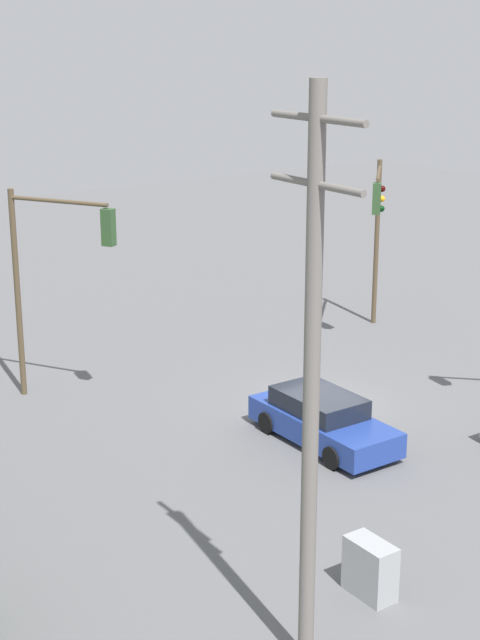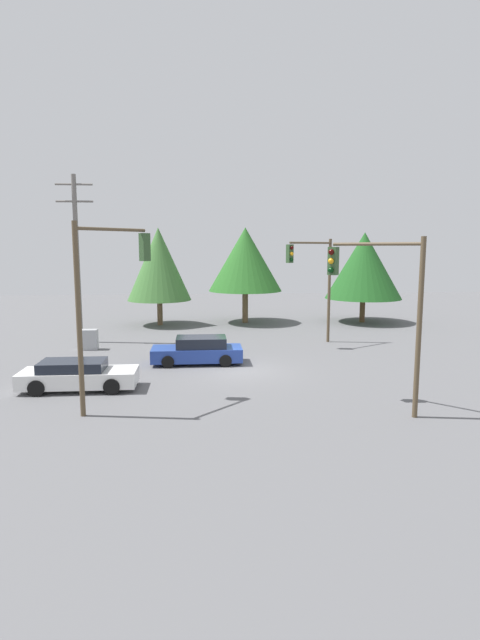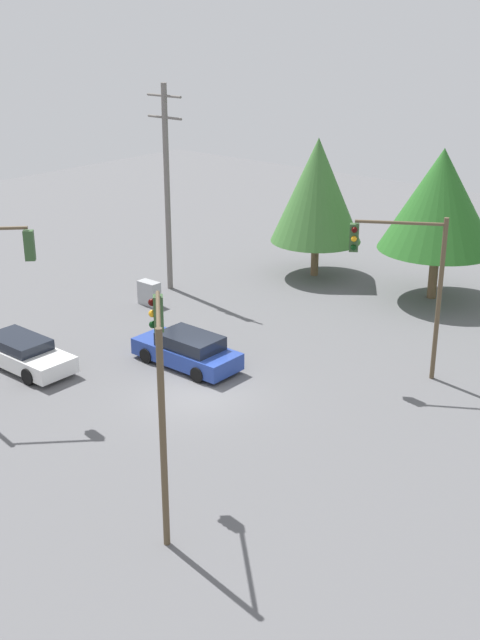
{
  "view_description": "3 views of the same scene",
  "coord_description": "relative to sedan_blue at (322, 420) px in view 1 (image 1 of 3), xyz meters",
  "views": [
    {
      "loc": [
        21.04,
        -17.58,
        10.96
      ],
      "look_at": [
        -0.8,
        -2.4,
        2.93
      ],
      "focal_mm": 55.0,
      "sensor_mm": 36.0,
      "label": 1
    },
    {
      "loc": [
        1.84,
        23.34,
        5.87
      ],
      "look_at": [
        -0.22,
        -2.73,
        2.05
      ],
      "focal_mm": 28.0,
      "sensor_mm": 36.0,
      "label": 2
    },
    {
      "loc": [
        -18.58,
        19.56,
        13.38
      ],
      "look_at": [
        -0.75,
        -1.61,
        2.66
      ],
      "focal_mm": 45.0,
      "sensor_mm": 36.0,
      "label": 3
    }
  ],
  "objects": [
    {
      "name": "traffic_signal_main",
      "position": [
        -6.57,
        7.82,
        3.6
      ],
      "size": [
        2.73,
        2.63,
        6.24
      ],
      "rotation": [
        0.0,
        0.0,
        -0.77
      ],
      "color": "brown",
      "rests_on": "ground_plane"
    },
    {
      "name": "ground_plane",
      "position": [
        -2.01,
        1.62,
        -0.66
      ],
      "size": [
        80.0,
        80.0,
        0.0
      ],
      "primitive_type": "plane",
      "color": "#5B5B5E"
    },
    {
      "name": "utility_pole_tall",
      "position": [
        7.34,
        -6.41,
        4.74
      ],
      "size": [
        2.2,
        0.28,
        10.2
      ],
      "color": "slate",
      "rests_on": "ground_plane"
    },
    {
      "name": "traffic_signal_cross",
      "position": [
        -6.97,
        -4.56,
        3.69
      ],
      "size": [
        3.11,
        2.05,
        6.38
      ],
      "rotation": [
        0.0,
        0.0,
        0.54
      ],
      "color": "brown",
      "rests_on": "ground_plane"
    },
    {
      "name": "electrical_cabinet",
      "position": [
        6.37,
        -4.0,
        -0.07
      ],
      "size": [
        1.09,
        0.57,
        1.17
      ],
      "primitive_type": "cube",
      "color": "#9EA0A3",
      "rests_on": "ground_plane"
    },
    {
      "name": "sedan_blue",
      "position": [
        0.0,
        0.0,
        0.0
      ],
      "size": [
        4.56,
        1.93,
        1.37
      ],
      "rotation": [
        0.0,
        0.0,
        -1.57
      ],
      "color": "#233D93",
      "rests_on": "ground_plane"
    }
  ]
}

